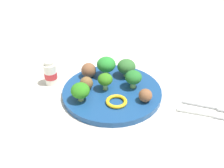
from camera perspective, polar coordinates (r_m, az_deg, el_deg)
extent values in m
plane|color=silver|center=(0.79, 0.00, -2.17)|extent=(4.00, 4.00, 0.00)
cylinder|color=navy|center=(0.79, 0.00, -1.69)|extent=(0.28, 0.28, 0.02)
cylinder|color=#8FC868|center=(0.79, 4.34, -0.18)|extent=(0.01, 0.01, 0.02)
ellipsoid|color=#26702B|center=(0.78, 4.42, 1.40)|extent=(0.05, 0.05, 0.04)
cylinder|color=#93C069|center=(0.84, -1.17, 2.21)|extent=(0.01, 0.01, 0.02)
ellipsoid|color=#27842F|center=(0.82, -1.19, 4.04)|extent=(0.06, 0.06, 0.04)
cylinder|color=#9CB96D|center=(0.74, -6.41, -2.93)|extent=(0.01, 0.01, 0.01)
ellipsoid|color=#2E7F1C|center=(0.73, -6.53, -1.34)|extent=(0.05, 0.05, 0.04)
cylinder|color=#92C470|center=(0.78, -1.37, -0.47)|extent=(0.01, 0.01, 0.02)
ellipsoid|color=#36791C|center=(0.77, -1.39, 1.03)|extent=(0.04, 0.04, 0.03)
cylinder|color=#8EB86C|center=(0.84, 2.93, 2.04)|extent=(0.02, 0.02, 0.01)
ellipsoid|color=#336A31|center=(0.83, 2.99, 3.60)|extent=(0.05, 0.05, 0.04)
sphere|color=brown|center=(0.78, -5.28, 0.16)|extent=(0.04, 0.04, 0.04)
sphere|color=brown|center=(0.74, 6.87, -2.34)|extent=(0.04, 0.04, 0.04)
sphere|color=brown|center=(0.83, -4.83, 2.83)|extent=(0.04, 0.04, 0.04)
torus|color=yellow|center=(0.73, 0.92, -3.60)|extent=(0.08, 0.08, 0.01)
cube|color=white|center=(0.77, 18.61, -5.25)|extent=(0.18, 0.13, 0.01)
cube|color=silver|center=(0.78, 17.56, -3.96)|extent=(0.09, 0.02, 0.01)
cube|color=silver|center=(0.78, 21.89, -4.72)|extent=(0.03, 0.03, 0.01)
cube|color=white|center=(0.75, 16.62, -5.49)|extent=(0.09, 0.02, 0.01)
cube|color=silver|center=(0.76, 22.07, -6.28)|extent=(0.06, 0.02, 0.01)
cylinder|color=white|center=(0.84, -12.51, 2.01)|extent=(0.04, 0.04, 0.07)
cylinder|color=red|center=(0.84, -12.49, 1.82)|extent=(0.04, 0.04, 0.02)
cylinder|color=silver|center=(0.82, -12.83, 4.24)|extent=(0.03, 0.03, 0.01)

